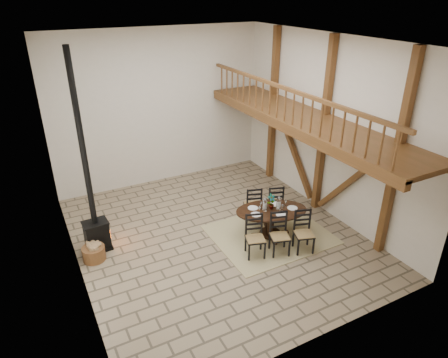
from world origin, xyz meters
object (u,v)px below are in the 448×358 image
dining_table (272,224)px  wood_stove (93,210)px  log_stack (95,251)px  log_basket (94,253)px

dining_table → wood_stove: (-4.19, 1.61, 0.72)m
dining_table → wood_stove: bearing=177.3°
wood_stove → log_stack: 1.01m
wood_stove → log_stack: wood_stove is taller
log_basket → log_stack: size_ratio=1.26×
wood_stove → log_stack: bearing=-116.8°
dining_table → log_stack: 4.53m
dining_table → log_basket: 4.55m
log_basket → wood_stove: bearing=64.3°
dining_table → log_stack: (-4.35, 1.24, -0.21)m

